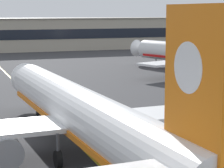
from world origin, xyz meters
TOP-DOWN VIEW (x-y plane):
  - taxiway_centreline at (0.00, 30.00)m, footprint 1.17×180.00m
  - airliner_foreground at (-0.54, 10.70)m, footprint 32.20×41.51m
  - airliner_background at (35.56, 50.14)m, footprint 31.59×39.89m
  - safety_cone_by_nose_gear at (1.56, 27.35)m, footprint 0.44×0.44m
  - terminal_building at (5.76, 112.72)m, footprint 145.85×12.40m

SIDE VIEW (x-z plane):
  - taxiway_centreline at x=0.00m, z-range 0.00..0.01m
  - safety_cone_by_nose_gear at x=1.56m, z-range -0.02..0.53m
  - airliner_background at x=35.56m, z-range -2.44..9.14m
  - airliner_foreground at x=-0.54m, z-range -2.46..9.19m
  - terminal_building at x=5.76m, z-range 0.01..9.43m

